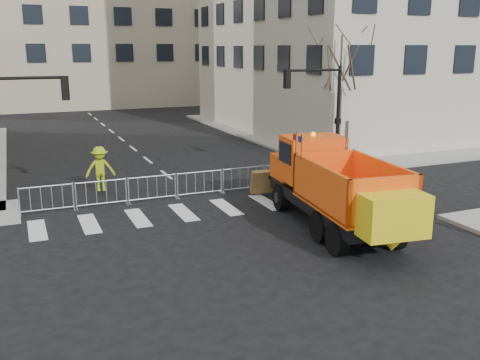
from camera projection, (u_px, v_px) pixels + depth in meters
name	position (u px, v px, depth m)	size (l,w,h in m)	color
ground	(271.00, 257.00, 16.46)	(120.00, 120.00, 0.00)	black
sidewalk_back	(187.00, 190.00, 24.03)	(64.00, 5.00, 0.15)	gray
traffic_light_right	(338.00, 119.00, 27.52)	(0.18, 0.18, 5.40)	black
crowd_barriers	(176.00, 186.00, 22.83)	(12.60, 0.60, 1.10)	#9EA0A5
street_tree	(339.00, 97.00, 28.43)	(3.00, 3.00, 7.50)	#382B21
plow_truck	(336.00, 185.00, 18.63)	(3.74, 9.64, 3.65)	black
cop_a	(291.00, 182.00, 22.03)	(0.64, 0.42, 1.75)	black
cop_b	(291.00, 178.00, 22.15)	(0.98, 0.76, 2.01)	black
cop_c	(281.00, 173.00, 23.44)	(1.10, 0.46, 1.87)	black
worker	(100.00, 169.00, 23.37)	(1.27, 0.73, 1.96)	#A2BA15
newspaper_box	(282.00, 163.00, 26.55)	(0.45, 0.40, 1.10)	maroon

